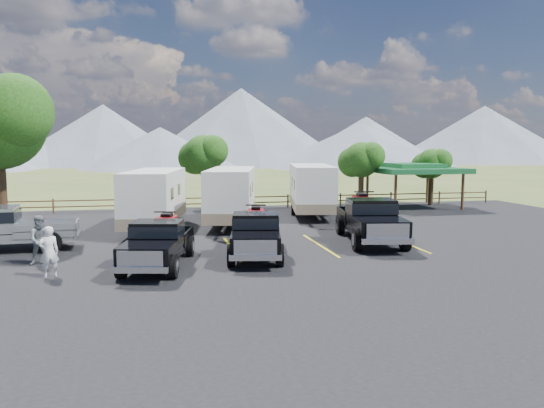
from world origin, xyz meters
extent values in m
plane|color=#485B26|center=(0.00, 0.00, 0.00)|extent=(320.00, 320.00, 0.00)
cube|color=black|center=(0.00, 3.00, 0.02)|extent=(44.00, 34.00, 0.04)
cube|color=gold|center=(-6.00, 4.00, 0.04)|extent=(0.12, 5.50, 0.01)
cube|color=gold|center=(-2.00, 4.00, 0.04)|extent=(0.12, 5.50, 0.01)
cube|color=gold|center=(2.00, 4.00, 0.04)|extent=(0.12, 5.50, 0.01)
cube|color=gold|center=(6.00, 4.00, 0.04)|extent=(0.12, 5.50, 0.01)
cylinder|color=black|center=(-12.50, 9.00, 2.24)|extent=(0.48, 0.48, 4.48)
sphere|color=#1A4210|center=(-11.54, 8.20, 6.08)|extent=(3.52, 3.52, 3.52)
cylinder|color=black|center=(9.00, 17.00, 1.40)|extent=(0.39, 0.39, 2.80)
sphere|color=#1A4210|center=(9.00, 17.00, 3.50)|extent=(2.52, 2.52, 2.52)
sphere|color=#1A4210|center=(9.54, 16.55, 3.77)|extent=(1.98, 1.98, 1.98)
sphere|color=#1A4210|center=(8.50, 17.40, 3.32)|extent=(2.16, 2.16, 2.16)
cylinder|color=black|center=(15.00, 18.00, 1.26)|extent=(0.38, 0.38, 2.52)
sphere|color=#1A4210|center=(15.00, 18.00, 3.15)|extent=(2.24, 2.24, 2.24)
sphere|color=#1A4210|center=(15.48, 17.60, 3.39)|extent=(1.76, 1.76, 1.76)
sphere|color=#1A4210|center=(14.55, 18.35, 2.99)|extent=(1.92, 1.92, 1.92)
cylinder|color=black|center=(-2.00, 19.00, 1.54)|extent=(0.41, 0.41, 3.08)
sphere|color=#1A4210|center=(-2.00, 19.00, 3.85)|extent=(2.80, 2.80, 2.80)
sphere|color=#1A4210|center=(-1.40, 18.50, 4.15)|extent=(2.20, 2.20, 2.20)
sphere|color=#1A4210|center=(-2.56, 19.44, 3.65)|extent=(2.40, 2.40, 2.40)
cylinder|color=brown|center=(-12.00, 18.50, 0.50)|extent=(0.12, 0.12, 1.00)
cylinder|color=brown|center=(-8.00, 18.50, 0.50)|extent=(0.12, 0.12, 1.00)
cylinder|color=brown|center=(-4.00, 18.50, 0.50)|extent=(0.12, 0.12, 1.00)
cylinder|color=brown|center=(0.00, 18.50, 0.50)|extent=(0.12, 0.12, 1.00)
cylinder|color=brown|center=(4.00, 18.50, 0.50)|extent=(0.12, 0.12, 1.00)
cylinder|color=brown|center=(8.00, 18.50, 0.50)|extent=(0.12, 0.12, 1.00)
cylinder|color=brown|center=(12.00, 18.50, 0.50)|extent=(0.12, 0.12, 1.00)
cylinder|color=brown|center=(16.00, 18.50, 0.50)|extent=(0.12, 0.12, 1.00)
cylinder|color=brown|center=(20.00, 18.50, 0.50)|extent=(0.12, 0.12, 1.00)
cube|color=brown|center=(2.00, 18.50, 0.45)|extent=(36.00, 0.06, 0.08)
cube|color=brown|center=(2.00, 18.50, 0.85)|extent=(36.00, 0.06, 0.08)
cylinder|color=brown|center=(10.50, 14.50, 1.30)|extent=(0.20, 0.20, 2.60)
cylinder|color=brown|center=(10.50, 19.50, 1.30)|extent=(0.20, 0.20, 2.60)
cylinder|color=brown|center=(15.50, 14.50, 1.30)|extent=(0.20, 0.20, 2.60)
cylinder|color=brown|center=(15.50, 19.50, 1.30)|extent=(0.20, 0.20, 2.60)
cube|color=#1A5D2F|center=(13.00, 17.00, 2.75)|extent=(6.20, 6.20, 0.35)
cube|color=#1A5D2F|center=(13.00, 17.00, 3.05)|extent=(3.50, 3.50, 0.35)
cone|color=slate|center=(-18.00, 112.00, 7.00)|extent=(44.00, 44.00, 14.00)
cone|color=slate|center=(14.00, 108.00, 9.00)|extent=(52.00, 52.00, 18.00)
cone|color=slate|center=(48.00, 114.00, 6.00)|extent=(40.00, 40.00, 12.00)
cone|color=slate|center=(80.00, 110.00, 7.50)|extent=(50.00, 50.00, 15.00)
cone|color=slate|center=(-5.00, 87.00, 4.00)|extent=(32.00, 32.00, 8.00)
cone|color=slate|center=(35.00, 84.00, 4.50)|extent=(40.00, 40.00, 9.00)
cube|color=black|center=(-5.09, 1.23, 0.62)|extent=(2.76, 5.53, 0.33)
cube|color=black|center=(-5.46, -0.51, 0.97)|extent=(2.09, 2.00, 0.46)
cube|color=black|center=(-5.12, 1.12, 1.29)|extent=(2.01, 1.78, 0.93)
cube|color=black|center=(-5.12, 1.12, 1.43)|extent=(2.05, 1.84, 0.42)
cube|color=black|center=(-4.75, 2.87, 0.88)|extent=(2.20, 2.55, 0.51)
cube|color=silver|center=(-5.66, -1.44, 0.92)|extent=(1.47, 0.38, 0.51)
cube|color=silver|center=(-5.67, -1.49, 0.57)|extent=(1.82, 0.54, 0.20)
cube|color=silver|center=(-4.52, 3.96, 0.57)|extent=(1.81, 0.52, 0.20)
cylinder|color=black|center=(-6.33, -0.39, 0.46)|extent=(0.44, 0.88, 0.84)
cylinder|color=black|center=(-4.62, -0.75, 0.46)|extent=(0.44, 0.88, 0.84)
cylinder|color=black|center=(-5.57, 3.21, 0.46)|extent=(0.44, 0.88, 0.84)
cylinder|color=black|center=(-3.86, 2.85, 0.46)|extent=(0.44, 0.88, 0.84)
cube|color=maroon|center=(-4.75, 2.87, 1.51)|extent=(0.88, 1.31, 0.32)
cube|color=black|center=(-4.75, 2.87, 1.74)|extent=(0.51, 0.76, 0.17)
cube|color=maroon|center=(-4.86, 2.37, 1.60)|extent=(0.79, 0.47, 0.20)
cylinder|color=black|center=(-4.84, 2.46, 1.92)|extent=(0.83, 0.23, 0.06)
cylinder|color=black|center=(-5.26, 2.46, 1.32)|extent=(0.34, 0.56, 0.52)
cylinder|color=black|center=(-4.45, 2.28, 1.32)|extent=(0.34, 0.56, 0.52)
cylinder|color=black|center=(-5.05, 3.45, 1.32)|extent=(0.34, 0.56, 0.52)
cylinder|color=black|center=(-4.24, 3.28, 1.32)|extent=(0.34, 0.56, 0.52)
cube|color=black|center=(-1.23, 2.33, 0.64)|extent=(2.70, 5.68, 0.34)
cube|color=black|center=(-1.56, 0.52, 1.00)|extent=(2.11, 2.02, 0.48)
cube|color=black|center=(-1.25, 2.21, 1.33)|extent=(2.03, 1.79, 0.96)
cube|color=black|center=(-1.25, 2.21, 1.47)|extent=(2.08, 1.85, 0.43)
cube|color=black|center=(-0.93, 4.02, 0.91)|extent=(2.22, 2.59, 0.53)
cube|color=silver|center=(-1.73, -0.44, 0.95)|extent=(1.52, 0.35, 0.53)
cube|color=silver|center=(-1.74, -0.50, 0.59)|extent=(1.88, 0.50, 0.21)
cube|color=silver|center=(-0.72, 5.15, 0.59)|extent=(1.87, 0.48, 0.21)
cylinder|color=black|center=(-2.45, 0.62, 0.47)|extent=(0.44, 0.90, 0.86)
cylinder|color=black|center=(-0.68, 0.30, 0.47)|extent=(0.44, 0.90, 0.86)
cylinder|color=black|center=(-1.78, 4.35, 0.47)|extent=(0.44, 0.90, 0.86)
cylinder|color=black|center=(-0.01, 4.03, 0.47)|extent=(0.44, 0.90, 0.86)
cube|color=maroon|center=(-0.93, 4.02, 1.55)|extent=(0.88, 1.34, 0.33)
cube|color=black|center=(-0.93, 4.02, 1.79)|extent=(0.50, 0.77, 0.17)
cube|color=maroon|center=(-1.02, 3.50, 1.65)|extent=(0.81, 0.47, 0.21)
cylinder|color=black|center=(-1.00, 3.60, 1.98)|extent=(0.86, 0.21, 0.06)
cylinder|color=black|center=(-1.44, 3.58, 1.36)|extent=(0.34, 0.57, 0.54)
cylinder|color=black|center=(-0.60, 3.43, 1.36)|extent=(0.34, 0.57, 0.54)
cylinder|color=black|center=(-1.26, 4.61, 1.36)|extent=(0.34, 0.57, 0.54)
cylinder|color=black|center=(-0.41, 4.46, 1.36)|extent=(0.34, 0.57, 0.54)
cube|color=black|center=(4.54, 4.36, 0.73)|extent=(3.03, 6.48, 0.39)
cube|color=black|center=(4.19, 2.29, 1.13)|extent=(2.40, 2.29, 0.55)
cube|color=black|center=(4.52, 4.23, 1.52)|extent=(2.31, 2.03, 1.09)
cube|color=black|center=(4.52, 4.23, 1.68)|extent=(2.37, 2.10, 0.49)
cube|color=black|center=(4.87, 6.30, 1.03)|extent=(2.51, 2.94, 0.60)
cube|color=silver|center=(4.00, 1.19, 1.08)|extent=(1.74, 0.38, 0.60)
cube|color=silver|center=(3.99, 1.12, 0.66)|extent=(2.15, 0.55, 0.24)
cube|color=silver|center=(5.09, 7.59, 0.66)|extent=(2.14, 0.53, 0.24)
cylinder|color=black|center=(3.16, 2.40, 0.53)|extent=(0.49, 1.03, 0.98)
cylinder|color=black|center=(5.19, 2.05, 0.53)|extent=(0.49, 1.03, 0.98)
cylinder|color=black|center=(3.89, 6.67, 0.53)|extent=(0.49, 1.03, 0.98)
cylinder|color=black|center=(5.92, 6.32, 0.53)|extent=(0.49, 1.03, 0.98)
cube|color=maroon|center=(4.87, 6.30, 1.77)|extent=(0.99, 1.53, 0.38)
cube|color=black|center=(4.87, 6.30, 2.04)|extent=(0.57, 0.88, 0.20)
cube|color=maroon|center=(4.77, 5.71, 1.88)|extent=(0.93, 0.52, 0.24)
cylinder|color=black|center=(4.79, 5.81, 2.26)|extent=(0.98, 0.23, 0.07)
cylinder|color=black|center=(4.28, 5.79, 1.55)|extent=(0.38, 0.65, 0.61)
cylinder|color=black|center=(5.26, 5.62, 1.55)|extent=(0.38, 0.65, 0.61)
cylinder|color=black|center=(4.49, 6.97, 1.55)|extent=(0.38, 0.65, 0.61)
cylinder|color=black|center=(5.46, 6.81, 1.55)|extent=(0.38, 0.65, 0.61)
cube|color=white|center=(-5.30, 9.70, 1.90)|extent=(3.50, 7.63, 2.65)
cube|color=#84735B|center=(-5.30, 9.70, 0.87)|extent=(3.53, 7.67, 0.59)
cube|color=black|center=(-6.77, 8.08, 2.17)|extent=(0.16, 0.87, 0.59)
cube|color=black|center=(-4.43, 7.70, 2.17)|extent=(0.16, 0.87, 0.59)
cylinder|color=black|center=(-6.35, 10.17, 0.38)|extent=(0.35, 0.72, 0.69)
cylinder|color=black|center=(-4.17, 9.81, 0.38)|extent=(0.35, 0.72, 0.69)
cube|color=black|center=(-6.04, 5.20, 0.53)|extent=(0.40, 1.76, 0.10)
cube|color=white|center=(-1.13, 10.78, 1.90)|extent=(3.83, 7.68, 2.65)
cube|color=#84735B|center=(-1.13, 10.78, 0.87)|extent=(3.86, 7.72, 0.59)
cube|color=black|center=(-2.67, 9.23, 2.17)|extent=(0.20, 0.87, 0.59)
cube|color=black|center=(-0.35, 8.73, 2.17)|extent=(0.20, 0.87, 0.59)
cylinder|color=black|center=(-2.15, 11.29, 0.38)|extent=(0.38, 0.72, 0.69)
cylinder|color=black|center=(0.01, 10.83, 0.38)|extent=(0.38, 0.72, 0.69)
cube|color=black|center=(-2.08, 6.32, 0.53)|extent=(0.48, 1.75, 0.10)
cube|color=white|center=(4.39, 13.75, 1.93)|extent=(3.75, 7.76, 2.68)
cube|color=#84735B|center=(4.39, 13.75, 0.88)|extent=(3.78, 7.80, 0.60)
cube|color=black|center=(2.85, 12.15, 2.19)|extent=(0.19, 0.88, 0.60)
cube|color=black|center=(5.22, 11.70, 2.19)|extent=(0.19, 0.88, 0.60)
cylinder|color=black|center=(3.34, 14.26, 0.39)|extent=(0.37, 0.73, 0.69)
cylinder|color=black|center=(5.54, 13.83, 0.39)|extent=(0.37, 0.73, 0.69)
cube|color=black|center=(3.51, 9.22, 0.54)|extent=(0.45, 1.78, 0.10)
cube|color=gray|center=(-11.66, 5.43, 0.69)|extent=(6.01, 2.40, 0.37)
cube|color=gray|center=(-9.81, 5.59, 0.97)|extent=(2.64, 2.19, 0.57)
cube|color=silver|center=(-8.58, 5.70, 0.63)|extent=(0.34, 2.03, 0.23)
cylinder|color=black|center=(-9.71, 6.57, 0.50)|extent=(0.95, 0.39, 0.93)
cylinder|color=black|center=(-9.54, 4.64, 0.50)|extent=(0.95, 0.39, 0.93)
imported|color=white|center=(-8.73, 0.28, 0.93)|extent=(0.75, 0.62, 1.77)
imported|color=slate|center=(-9.42, 2.41, 0.98)|extent=(1.05, 0.90, 1.88)
camera|label=1|loc=(-4.92, -18.59, 4.53)|focal=35.00mm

